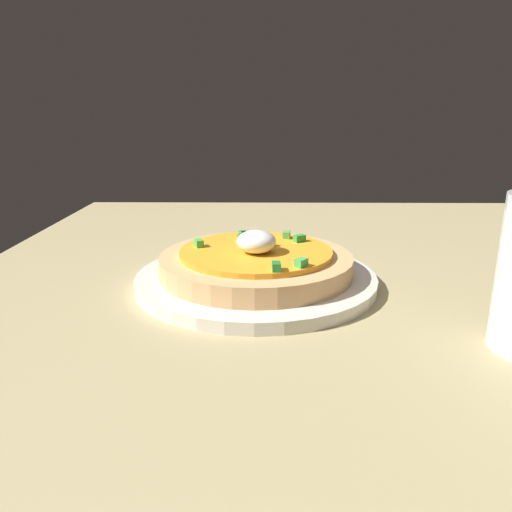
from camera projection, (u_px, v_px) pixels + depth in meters
dining_table at (334, 283)px, 58.78cm from camera, size 91.16×87.71×2.83cm
plate at (256, 279)px, 54.03cm from camera, size 26.24×26.24×1.28cm
pizza at (256, 262)px, 53.42cm from camera, size 20.95×20.95×5.14cm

